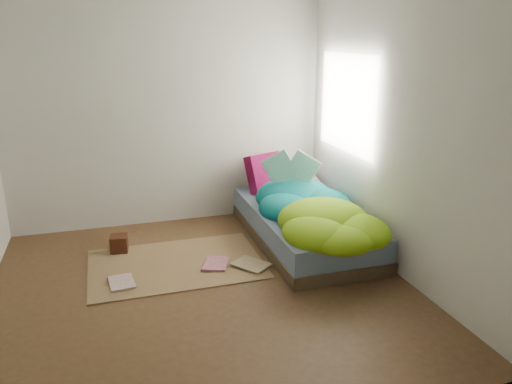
% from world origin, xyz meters
% --- Properties ---
extents(ground, '(3.50, 3.50, 0.00)m').
position_xyz_m(ground, '(0.00, 0.00, 0.00)').
color(ground, '#43311A').
rests_on(ground, ground).
extents(room_walls, '(3.54, 3.54, 2.62)m').
position_xyz_m(room_walls, '(0.01, 0.01, 1.63)').
color(room_walls, '#B9B8B0').
rests_on(room_walls, ground).
extents(bed, '(1.00, 2.00, 0.34)m').
position_xyz_m(bed, '(1.22, 0.72, 0.17)').
color(bed, '#372D1E').
rests_on(bed, ground).
extents(duvet, '(0.96, 1.84, 0.34)m').
position_xyz_m(duvet, '(1.22, 0.50, 0.51)').
color(duvet, '#076371').
rests_on(duvet, bed).
extents(rug, '(1.60, 1.10, 0.01)m').
position_xyz_m(rug, '(-0.15, 0.55, 0.01)').
color(rug, brown).
rests_on(rug, ground).
extents(pillow_floral, '(0.55, 0.36, 0.12)m').
position_xyz_m(pillow_floral, '(1.44, 1.54, 0.40)').
color(pillow_floral, beige).
rests_on(pillow_floral, bed).
extents(pillow_magenta, '(0.46, 0.30, 0.44)m').
position_xyz_m(pillow_magenta, '(1.05, 1.50, 0.56)').
color(pillow_magenta, '#480428').
rests_on(pillow_magenta, bed).
extents(open_book, '(0.50, 0.29, 0.30)m').
position_xyz_m(open_book, '(1.16, 0.96, 0.83)').
color(open_book, '#338C2E').
rests_on(open_book, duvet).
extents(wooden_box, '(0.18, 0.18, 0.16)m').
position_xyz_m(wooden_box, '(-0.65, 1.00, 0.09)').
color(wooden_box, '#371A0C').
rests_on(wooden_box, rug).
extents(floor_book_a, '(0.24, 0.31, 0.02)m').
position_xyz_m(floor_book_a, '(-0.77, 0.27, 0.02)').
color(floor_book_a, beige).
rests_on(floor_book_a, rug).
extents(floor_book_b, '(0.32, 0.36, 0.03)m').
position_xyz_m(floor_book_b, '(0.10, 0.44, 0.03)').
color(floor_book_b, '#CE7789').
rests_on(floor_book_b, rug).
extents(floor_book_c, '(0.39, 0.41, 0.02)m').
position_xyz_m(floor_book_c, '(0.42, 0.21, 0.02)').
color(floor_book_c, tan).
rests_on(floor_book_c, rug).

